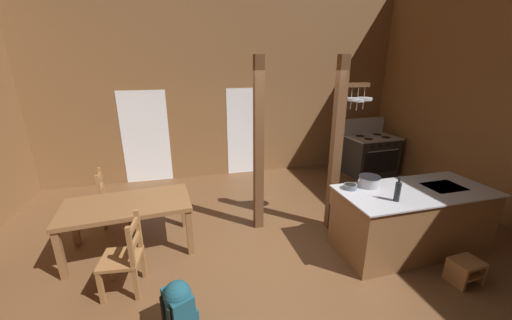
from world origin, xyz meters
The scene contains 16 objects.
ground_plane centered at (0.00, 0.00, -0.05)m, with size 8.97×7.77×0.10m, color brown.
wall_back centered at (0.00, 3.55, 2.18)m, with size 8.97×0.14×4.36m, color brown.
glazed_door_back_left centered at (-1.84, 3.48, 1.02)m, with size 1.00×0.01×2.05m, color white.
glazed_panel_back_right centered at (0.41, 3.48, 1.02)m, with size 0.84×0.01×2.05m, color white.
kitchen_island centered at (2.04, -0.21, 0.46)m, with size 2.17×0.99×0.93m.
stove_range centered at (3.34, 2.62, 0.48)m, with size 1.19×0.88×1.32m.
support_post_with_pot_rack centered at (1.25, 0.60, 1.47)m, with size 0.57×0.25×2.71m.
support_post_center centered at (0.07, 0.92, 1.36)m, with size 0.14×0.14×2.71m.
step_stool centered at (2.21, -1.00, 0.18)m, with size 0.38×0.31×0.30m.
dining_table centered at (-1.87, 0.76, 0.65)m, with size 1.77×1.04×0.74m.
ladderback_chair_near_window centered at (-1.80, -0.10, 0.45)m, with size 0.48×0.48×0.95m.
ladderback_chair_by_post centered at (-2.27, 1.64, 0.45)m, with size 0.49×0.49×0.95m.
backpack centered at (-1.21, -0.86, 0.31)m, with size 0.37×0.38×0.60m.
stockpot_on_counter centered at (1.47, 0.06, 1.00)m, with size 0.37×0.30×0.15m.
mixing_bowl_on_counter centered at (1.17, 0.05, 0.96)m, with size 0.19×0.19×0.07m.
bottle_tall_on_counter centered at (1.53, -0.43, 1.06)m, with size 0.07×0.07×0.34m.
Camera 1 is at (-1.05, -3.28, 2.60)m, focal length 20.67 mm.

